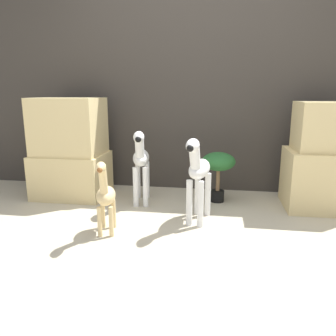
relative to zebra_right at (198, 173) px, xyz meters
name	(u,v)px	position (x,y,z in m)	size (l,w,h in m)	color
ground_plane	(178,249)	(-0.10, -0.53, -0.43)	(14.00, 14.00, 0.00)	#B2A88E
wall_back	(196,90)	(-0.10, 1.03, 0.67)	(6.40, 0.08, 2.20)	#38332D
rock_pillar_left	(70,150)	(-1.37, 0.54, 0.06)	(0.72, 0.56, 1.03)	#DBC184
rock_pillar_right	(327,161)	(1.16, 0.54, 0.02)	(0.72, 0.56, 1.00)	#DBC184
zebra_right	(198,173)	(0.00, 0.00, 0.00)	(0.23, 0.54, 0.74)	white
zebra_left	(141,161)	(-0.58, 0.40, 0.00)	(0.22, 0.54, 0.74)	white
giraffe_figurine	(105,195)	(-0.68, -0.35, -0.11)	(0.19, 0.39, 0.61)	#E0C184
potted_palm_front	(218,165)	(0.17, 0.57, -0.05)	(0.33, 0.33, 0.51)	black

